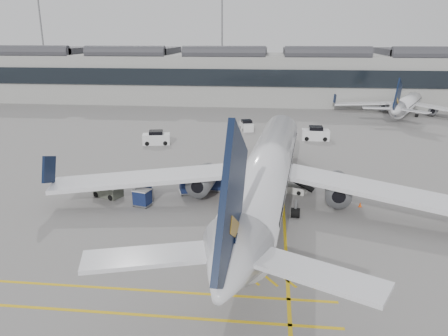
# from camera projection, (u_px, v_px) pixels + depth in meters

# --- Properties ---
(ground) EXTENTS (220.00, 220.00, 0.00)m
(ground) POSITION_uv_depth(u_px,v_px,m) (167.00, 224.00, 37.31)
(ground) COLOR gray
(ground) RESTS_ON ground
(terminal) EXTENTS (200.00, 20.45, 12.40)m
(terminal) POSITION_uv_depth(u_px,v_px,m) (236.00, 75.00, 103.82)
(terminal) COLOR #9E9E99
(terminal) RESTS_ON ground
(light_masts) EXTENTS (113.00, 0.60, 25.45)m
(light_masts) POSITION_uv_depth(u_px,v_px,m) (235.00, 38.00, 114.89)
(light_masts) COLOR slate
(light_masts) RESTS_ON ground
(apron_markings) EXTENTS (0.25, 60.00, 0.01)m
(apron_markings) POSITION_uv_depth(u_px,v_px,m) (282.00, 189.00, 45.77)
(apron_markings) COLOR gold
(apron_markings) RESTS_ON ground
(airliner_main) EXTENTS (40.50, 44.42, 11.81)m
(airliner_main) POSITION_uv_depth(u_px,v_px,m) (267.00, 172.00, 40.09)
(airliner_main) COLOR silver
(airliner_main) RESTS_ON ground
(airliner_far) EXTENTS (26.61, 29.35, 8.42)m
(airliner_far) POSITION_uv_depth(u_px,v_px,m) (409.00, 103.00, 86.59)
(airliner_far) COLOR silver
(airliner_far) RESTS_ON ground
(belt_loader) EXTENTS (4.77, 2.80, 1.89)m
(belt_loader) POSITION_uv_depth(u_px,v_px,m) (287.00, 186.00, 45.10)
(belt_loader) COLOR silver
(belt_loader) RESTS_ON ground
(baggage_cart_a) EXTENTS (2.33, 2.12, 2.01)m
(baggage_cart_a) POSITION_uv_depth(u_px,v_px,m) (189.00, 183.00, 44.20)
(baggage_cart_a) COLOR gray
(baggage_cart_a) RESTS_ON ground
(baggage_cart_b) EXTENTS (1.83, 1.63, 1.63)m
(baggage_cart_b) POSITION_uv_depth(u_px,v_px,m) (142.00, 197.00, 41.05)
(baggage_cart_b) COLOR gray
(baggage_cart_b) RESTS_ON ground
(baggage_cart_c) EXTENTS (1.62, 1.34, 1.66)m
(baggage_cart_c) POSITION_uv_depth(u_px,v_px,m) (215.00, 182.00, 45.08)
(baggage_cart_c) COLOR gray
(baggage_cart_c) RESTS_ON ground
(baggage_cart_d) EXTENTS (1.85, 1.62, 1.72)m
(baggage_cart_d) POSITION_uv_depth(u_px,v_px,m) (144.00, 183.00, 44.78)
(baggage_cart_d) COLOR gray
(baggage_cart_d) RESTS_ON ground
(ramp_agent_a) EXTENTS (0.80, 0.79, 1.86)m
(ramp_agent_a) POSITION_uv_depth(u_px,v_px,m) (233.00, 186.00, 43.81)
(ramp_agent_a) COLOR orange
(ramp_agent_a) RESTS_ON ground
(ramp_agent_b) EXTENTS (1.04, 1.00, 1.69)m
(ramp_agent_b) POSITION_uv_depth(u_px,v_px,m) (232.00, 190.00, 42.99)
(ramp_agent_b) COLOR #F9610D
(ramp_agent_b) RESTS_ON ground
(pushback_tug) EXTENTS (3.02, 2.45, 1.47)m
(pushback_tug) POSITION_uv_depth(u_px,v_px,m) (108.00, 190.00, 43.47)
(pushback_tug) COLOR #565B4D
(pushback_tug) RESTS_ON ground
(safety_cone_nose) EXTENTS (0.36, 0.36, 0.49)m
(safety_cone_nose) POSITION_uv_depth(u_px,v_px,m) (263.00, 154.00, 57.92)
(safety_cone_nose) COLOR #F24C0A
(safety_cone_nose) RESTS_ON ground
(safety_cone_engine) EXTENTS (0.33, 0.33, 0.46)m
(safety_cone_engine) POSITION_uv_depth(u_px,v_px,m) (360.00, 205.00, 41.01)
(safety_cone_engine) COLOR #F24C0A
(safety_cone_engine) RESTS_ON ground
(service_van_left) EXTENTS (4.26, 2.74, 2.02)m
(service_van_left) POSITION_uv_depth(u_px,v_px,m) (156.00, 138.00, 64.07)
(service_van_left) COLOR silver
(service_van_left) RESTS_ON ground
(service_van_mid) EXTENTS (2.58, 3.76, 1.76)m
(service_van_mid) POSITION_uv_depth(u_px,v_px,m) (247.00, 126.00, 73.26)
(service_van_mid) COLOR silver
(service_van_mid) RESTS_ON ground
(service_van_right) EXTENTS (4.08, 2.07, 2.10)m
(service_van_right) POSITION_uv_depth(u_px,v_px,m) (316.00, 134.00, 66.63)
(service_van_right) COLOR silver
(service_van_right) RESTS_ON ground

